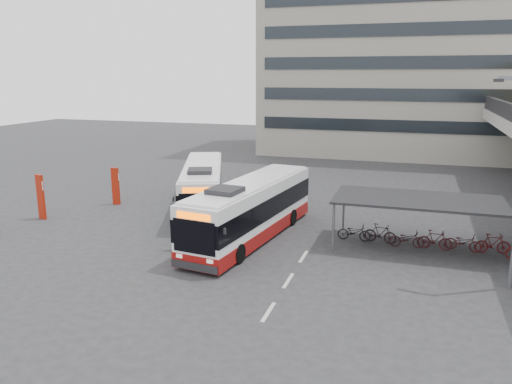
% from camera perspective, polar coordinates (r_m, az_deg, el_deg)
% --- Properties ---
extents(ground, '(120.00, 120.00, 0.00)m').
position_cam_1_polar(ground, '(24.79, -0.25, -6.78)').
color(ground, '#28282B').
rests_on(ground, ground).
extents(bike_shelter, '(10.00, 4.00, 2.54)m').
position_cam_1_polar(bike_shelter, '(26.19, 19.91, -3.38)').
color(bike_shelter, '#595B60').
rests_on(bike_shelter, ground).
extents(office_block, '(30.00, 15.00, 25.00)m').
position_cam_1_polar(office_block, '(58.30, 17.22, 16.66)').
color(office_block, gray).
rests_on(office_block, ground).
extents(road_markings, '(0.15, 7.60, 0.01)m').
position_cam_1_polar(road_markings, '(21.47, 3.71, -10.07)').
color(road_markings, beige).
rests_on(road_markings, ground).
extents(bus_main, '(3.92, 11.39, 3.30)m').
position_cam_1_polar(bus_main, '(26.30, -0.59, -2.09)').
color(bus_main, white).
rests_on(bus_main, ground).
extents(bus_teal, '(6.06, 10.91, 3.19)m').
position_cam_1_polar(bus_teal, '(31.96, -6.11, 0.51)').
color(bus_teal, white).
rests_on(bus_teal, ground).
extents(pedestrian, '(0.49, 0.66, 1.63)m').
position_cam_1_polar(pedestrian, '(24.99, -8.86, -4.80)').
color(pedestrian, black).
rests_on(pedestrian, ground).
extents(sign_totem_mid, '(0.58, 0.32, 2.72)m').
position_cam_1_polar(sign_totem_mid, '(32.49, -23.39, -0.45)').
color(sign_totem_mid, '#981A09').
rests_on(sign_totem_mid, ground).
extents(sign_totem_north, '(0.54, 0.20, 2.49)m').
position_cam_1_polar(sign_totem_north, '(34.52, -15.76, 0.71)').
color(sign_totem_north, '#981A09').
rests_on(sign_totem_north, ground).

